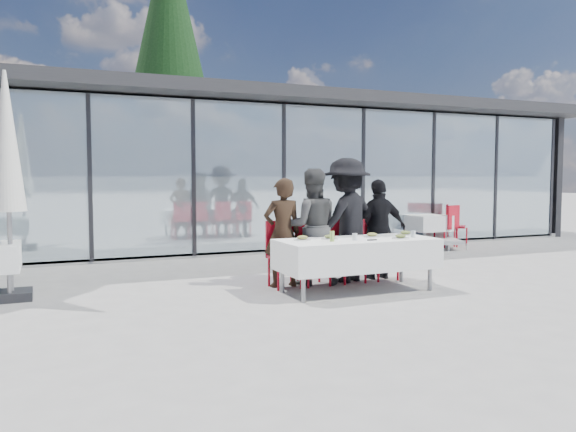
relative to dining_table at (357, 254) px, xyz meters
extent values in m
plane|color=#9D9994|center=(-0.40, 0.11, -0.54)|extent=(90.00, 90.00, 0.00)
cube|color=gray|center=(1.60, 8.11, -0.49)|extent=(14.00, 8.00, 0.10)
cube|color=black|center=(1.60, 12.01, 1.06)|extent=(14.00, 0.20, 3.20)
cube|color=black|center=(8.50, 8.11, 1.06)|extent=(0.20, 8.00, 3.20)
cube|color=silver|center=(1.60, 4.14, 1.06)|extent=(13.60, 0.06, 3.10)
cube|color=#2D2D30|center=(1.60, 7.71, 2.78)|extent=(14.80, 8.80, 0.24)
cube|color=#262628|center=(-3.26, 4.14, 1.06)|extent=(0.08, 0.10, 3.10)
cube|color=#262628|center=(-1.32, 4.14, 1.06)|extent=(0.08, 0.10, 3.10)
cube|color=#262628|center=(0.62, 4.14, 1.06)|extent=(0.08, 0.10, 3.10)
cube|color=#262628|center=(2.57, 4.14, 1.06)|extent=(0.08, 0.10, 3.10)
cube|color=#262628|center=(4.51, 4.14, 1.06)|extent=(0.08, 0.10, 3.10)
cube|color=#262628|center=(6.45, 4.14, 1.06)|extent=(0.08, 0.10, 3.10)
cube|color=#262628|center=(8.40, 4.14, 1.06)|extent=(0.08, 0.10, 3.10)
cube|color=#B70C1B|center=(-0.90, 6.61, -0.09)|extent=(0.45, 0.45, 0.90)
cube|color=#B70C1B|center=(0.60, 7.11, -0.09)|extent=(0.45, 0.45, 0.90)
cube|color=#B70C1B|center=(3.10, 6.61, -0.09)|extent=(0.45, 0.45, 0.90)
cube|color=#B70C1B|center=(5.10, 7.31, -0.09)|extent=(0.45, 0.45, 0.90)
cube|color=#133510|center=(1.60, 28.11, 1.66)|extent=(6.50, 2.00, 4.40)
cube|color=#133510|center=(9.60, 28.11, 1.66)|extent=(6.50, 2.00, 4.40)
cube|color=#133510|center=(17.60, 28.11, 1.66)|extent=(6.50, 2.00, 4.40)
cube|color=#133510|center=(25.60, 28.11, 1.66)|extent=(6.50, 2.00, 4.40)
cube|color=white|center=(0.00, 0.00, 0.00)|extent=(2.26, 0.96, 0.42)
cylinder|color=gray|center=(-1.00, -0.35, -0.18)|extent=(0.06, 0.06, 0.71)
cylinder|color=gray|center=(1.00, -0.35, -0.18)|extent=(0.06, 0.06, 0.71)
cylinder|color=gray|center=(-1.00, 0.35, -0.18)|extent=(0.06, 0.06, 0.71)
cylinder|color=gray|center=(1.00, 0.35, -0.18)|extent=(0.06, 0.06, 0.71)
imported|color=#312116|center=(-0.83, 0.75, 0.27)|extent=(0.60, 0.60, 1.61)
cube|color=#B70C1B|center=(-0.83, 0.66, -0.09)|extent=(0.44, 0.44, 0.05)
cube|color=#B70C1B|center=(-0.83, 0.86, 0.16)|extent=(0.44, 0.04, 0.55)
cylinder|color=#B70C1B|center=(-1.01, 0.48, -0.32)|extent=(0.04, 0.04, 0.43)
cylinder|color=#B70C1B|center=(-0.65, 0.48, -0.32)|extent=(0.04, 0.04, 0.43)
cylinder|color=#B70C1B|center=(-1.01, 0.84, -0.32)|extent=(0.04, 0.04, 0.43)
cylinder|color=#B70C1B|center=(-0.65, 0.84, -0.32)|extent=(0.04, 0.04, 0.43)
imported|color=#494949|center=(-0.35, 0.75, 0.34)|extent=(1.06, 1.06, 1.75)
cube|color=#B70C1B|center=(-0.35, 0.66, -0.09)|extent=(0.44, 0.44, 0.05)
cube|color=#B70C1B|center=(-0.35, 0.86, 0.16)|extent=(0.44, 0.04, 0.55)
cylinder|color=#B70C1B|center=(-0.53, 0.48, -0.32)|extent=(0.04, 0.04, 0.43)
cylinder|color=#B70C1B|center=(-0.17, 0.48, -0.32)|extent=(0.04, 0.04, 0.43)
cylinder|color=#B70C1B|center=(-0.53, 0.84, -0.32)|extent=(0.04, 0.04, 0.43)
cylinder|color=#B70C1B|center=(-0.17, 0.84, -0.32)|extent=(0.04, 0.04, 0.43)
imported|color=black|center=(0.26, 0.75, 0.42)|extent=(1.59, 1.59, 1.92)
cube|color=#B70C1B|center=(0.26, 0.66, -0.09)|extent=(0.44, 0.44, 0.05)
cube|color=#B70C1B|center=(0.26, 0.86, 0.16)|extent=(0.44, 0.04, 0.55)
cylinder|color=#B70C1B|center=(0.08, 0.48, -0.32)|extent=(0.04, 0.04, 0.43)
cylinder|color=#B70C1B|center=(0.44, 0.48, -0.32)|extent=(0.04, 0.04, 0.43)
cylinder|color=#B70C1B|center=(0.08, 0.84, -0.32)|extent=(0.04, 0.04, 0.43)
cylinder|color=#B70C1B|center=(0.44, 0.84, -0.32)|extent=(0.04, 0.04, 0.43)
imported|color=black|center=(0.85, 0.75, 0.26)|extent=(0.99, 0.99, 1.59)
cube|color=#B70C1B|center=(0.85, 0.66, -0.09)|extent=(0.44, 0.44, 0.05)
cube|color=#B70C1B|center=(0.85, 0.86, 0.16)|extent=(0.44, 0.04, 0.55)
cylinder|color=#B70C1B|center=(0.67, 0.48, -0.32)|extent=(0.04, 0.04, 0.43)
cylinder|color=#B70C1B|center=(1.03, 0.48, -0.32)|extent=(0.04, 0.04, 0.43)
cylinder|color=#B70C1B|center=(0.67, 0.84, -0.32)|extent=(0.04, 0.04, 0.43)
cylinder|color=#B70C1B|center=(1.03, 0.84, -0.32)|extent=(0.04, 0.04, 0.43)
cylinder|color=white|center=(-0.78, 0.16, 0.22)|extent=(0.24, 0.24, 0.01)
ellipsoid|color=tan|center=(-0.78, 0.16, 0.25)|extent=(0.15, 0.15, 0.05)
cylinder|color=white|center=(-0.38, 0.12, 0.22)|extent=(0.24, 0.24, 0.01)
ellipsoid|color=#3E6425|center=(-0.38, 0.12, 0.25)|extent=(0.15, 0.15, 0.05)
cylinder|color=white|center=(0.32, 0.13, 0.22)|extent=(0.24, 0.24, 0.01)
ellipsoid|color=tan|center=(0.32, 0.13, 0.25)|extent=(0.15, 0.15, 0.05)
cylinder|color=white|center=(0.94, 0.17, 0.22)|extent=(0.24, 0.24, 0.01)
ellipsoid|color=#3E6425|center=(0.94, 0.17, 0.25)|extent=(0.15, 0.15, 0.05)
cylinder|color=white|center=(0.58, -0.23, 0.22)|extent=(0.24, 0.24, 0.01)
ellipsoid|color=#3E6425|center=(0.58, -0.23, 0.25)|extent=(0.15, 0.15, 0.05)
cylinder|color=#9CC351|center=(-0.48, -0.14, 0.28)|extent=(0.06, 0.06, 0.14)
cylinder|color=silver|center=(-0.12, -0.14, 0.26)|extent=(0.07, 0.07, 0.10)
cylinder|color=silver|center=(0.85, -0.13, 0.26)|extent=(0.07, 0.07, 0.10)
cube|color=black|center=(0.10, -0.24, 0.22)|extent=(0.14, 0.03, 0.01)
cylinder|color=gray|center=(-4.49, 1.19, -0.18)|extent=(0.05, 0.05, 0.72)
cylinder|color=gray|center=(-4.49, 1.79, -0.18)|extent=(0.05, 0.05, 0.72)
cube|color=white|center=(4.10, 3.79, 0.02)|extent=(0.86, 0.86, 0.36)
cylinder|color=gray|center=(3.80, 3.49, -0.18)|extent=(0.05, 0.05, 0.72)
cylinder|color=gray|center=(4.40, 3.49, -0.18)|extent=(0.05, 0.05, 0.72)
cylinder|color=gray|center=(3.80, 4.09, -0.18)|extent=(0.05, 0.05, 0.72)
cylinder|color=gray|center=(4.40, 4.09, -0.18)|extent=(0.05, 0.05, 0.72)
cube|color=#B70C1B|center=(4.88, 3.72, -0.09)|extent=(0.62, 0.62, 0.05)
cube|color=#B70C1B|center=(4.73, 3.85, 0.16)|extent=(0.32, 0.35, 0.55)
cylinder|color=#B70C1B|center=(4.70, 3.54, -0.32)|extent=(0.04, 0.04, 0.43)
cylinder|color=#B70C1B|center=(5.06, 3.54, -0.32)|extent=(0.04, 0.04, 0.43)
cylinder|color=#B70C1B|center=(4.70, 3.90, -0.32)|extent=(0.04, 0.04, 0.43)
cylinder|color=#B70C1B|center=(5.06, 3.90, -0.32)|extent=(0.04, 0.04, 0.43)
cube|color=#B70C1B|center=(4.49, 3.60, -0.09)|extent=(0.55, 0.55, 0.05)
cube|color=#B70C1B|center=(4.55, 3.41, 0.16)|extent=(0.43, 0.17, 0.55)
cylinder|color=#B70C1B|center=(4.31, 3.42, -0.32)|extent=(0.04, 0.04, 0.43)
cylinder|color=#B70C1B|center=(4.67, 3.42, -0.32)|extent=(0.04, 0.04, 0.43)
cylinder|color=#B70C1B|center=(4.31, 3.78, -0.32)|extent=(0.04, 0.04, 0.43)
cylinder|color=#B70C1B|center=(4.67, 3.78, -0.32)|extent=(0.04, 0.04, 0.43)
cube|color=black|center=(-4.47, 1.35, -0.48)|extent=(0.50, 0.50, 0.12)
cylinder|color=gray|center=(-4.47, 1.35, 0.81)|extent=(0.06, 0.06, 2.70)
cone|color=silver|center=(-4.47, 1.35, 1.55)|extent=(0.44, 0.44, 1.82)
cube|color=silver|center=(4.32, 3.51, -0.36)|extent=(1.04, 1.43, 0.08)
cube|color=silver|center=(4.53, 4.02, -0.09)|extent=(0.65, 0.47, 0.54)
cylinder|color=silver|center=(4.07, 2.96, -0.47)|extent=(0.04, 0.04, 0.14)
cylinder|color=silver|center=(4.57, 2.96, -0.47)|extent=(0.04, 0.04, 0.14)
cylinder|color=silver|center=(4.07, 4.06, -0.47)|extent=(0.04, 0.04, 0.14)
cylinder|color=silver|center=(4.57, 4.06, -0.47)|extent=(0.04, 0.04, 0.14)
cylinder|color=#382316|center=(0.10, 13.11, 0.46)|extent=(0.44, 0.44, 2.00)
cone|color=black|center=(0.10, 13.11, 5.46)|extent=(4.00, 4.00, 9.00)
camera|label=1|loc=(-4.03, -6.83, 1.09)|focal=35.00mm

